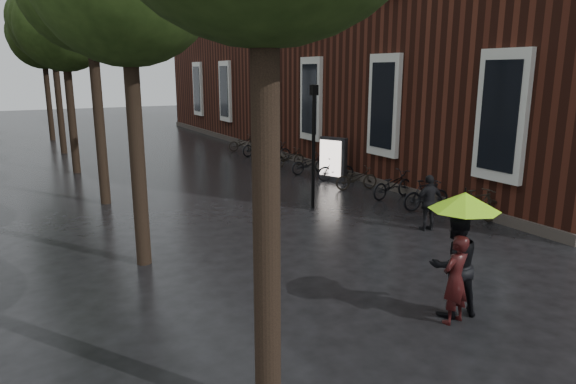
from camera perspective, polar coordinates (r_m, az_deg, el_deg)
ground at (r=8.73m, az=26.63°, el=-17.02°), size 120.00×120.00×0.00m
brick_building at (r=29.04m, az=7.30°, el=16.72°), size 10.20×33.20×12.00m
street_trees at (r=20.23m, az=-22.76°, el=18.38°), size 4.33×34.03×8.91m
person_burgundy at (r=9.20m, az=18.10°, el=-9.22°), size 0.62×0.45×1.56m
person_black at (r=9.42m, az=17.95°, el=-7.72°), size 1.05×0.91×1.86m
lime_umbrella at (r=8.99m, az=19.04°, el=-0.97°), size 1.18×1.18×1.74m
pedestrian_walking at (r=14.25m, az=15.39°, el=-1.17°), size 0.94×0.49×1.52m
parked_bicycles at (r=21.08m, az=3.51°, el=3.03°), size 2.05×16.27×1.03m
ad_lightbox at (r=20.10m, az=5.02°, el=3.66°), size 0.26×1.13×1.71m
lamp_post at (r=15.81m, az=2.86°, el=6.40°), size 0.20×0.20×3.80m
cycle_sign at (r=21.93m, az=-20.28°, el=5.91°), size 0.14×0.47×2.57m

